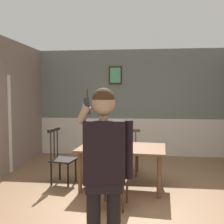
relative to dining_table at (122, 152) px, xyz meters
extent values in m
plane|color=#846042|center=(0.15, -0.58, -0.66)|extent=(7.05, 7.05, 0.00)
cube|color=slate|center=(0.15, 2.62, 1.29)|extent=(5.37, 0.12, 1.87)
cube|color=silver|center=(0.15, 2.63, -0.15)|extent=(5.37, 0.14, 1.02)
cube|color=silver|center=(0.15, 2.60, 0.36)|extent=(5.37, 0.05, 0.06)
cube|color=#382314|center=(-0.37, 2.55, 1.53)|extent=(0.36, 0.03, 0.48)
cube|color=#5BB587|center=(-0.37, 2.53, 1.53)|extent=(0.28, 0.01, 0.40)
cube|color=silver|center=(-2.49, 0.69, 0.39)|extent=(0.06, 0.12, 2.10)
cube|color=brown|center=(0.00, 0.00, 0.07)|extent=(1.61, 1.12, 0.04)
cylinder|color=brown|center=(-0.70, -0.35, -0.31)|extent=(0.07, 0.07, 0.71)
cylinder|color=brown|center=(0.64, -0.45, -0.31)|extent=(0.07, 0.07, 0.71)
cylinder|color=brown|center=(-0.64, 0.45, -0.31)|extent=(0.07, 0.07, 0.71)
cylinder|color=brown|center=(0.70, 0.35, -0.31)|extent=(0.07, 0.07, 0.71)
cube|color=#513823|center=(-0.07, -0.85, -0.21)|extent=(0.49, 0.49, 0.03)
cube|color=#513823|center=(-0.09, -1.05, 0.32)|extent=(0.45, 0.09, 0.06)
cylinder|color=#513823|center=(-0.22, -1.04, 0.07)|extent=(0.02, 0.02, 0.54)
cylinder|color=#513823|center=(-0.09, -1.05, 0.07)|extent=(0.02, 0.02, 0.54)
cylinder|color=#513823|center=(0.05, -1.07, 0.07)|extent=(0.02, 0.02, 0.54)
cylinder|color=#513823|center=(-0.22, -0.65, -0.44)|extent=(0.04, 0.04, 0.43)
cylinder|color=#513823|center=(0.13, -0.69, -0.44)|extent=(0.04, 0.04, 0.43)
cylinder|color=#513823|center=(-0.26, -1.01, -0.44)|extent=(0.04, 0.04, 0.43)
cylinder|color=#513823|center=(0.09, -1.05, -0.44)|extent=(0.04, 0.04, 0.43)
cube|color=black|center=(-1.12, 0.09, -0.21)|extent=(0.49, 0.49, 0.03)
cube|color=black|center=(-1.31, 0.12, 0.36)|extent=(0.11, 0.43, 0.06)
cylinder|color=black|center=(-1.29, 0.25, 0.10)|extent=(0.02, 0.02, 0.58)
cylinder|color=black|center=(-1.31, 0.12, 0.10)|extent=(0.02, 0.02, 0.58)
cylinder|color=black|center=(-1.33, -0.01, 0.10)|extent=(0.02, 0.02, 0.58)
cylinder|color=black|center=(-0.92, 0.23, -0.44)|extent=(0.04, 0.04, 0.44)
cylinder|color=black|center=(-0.98, -0.11, -0.44)|extent=(0.04, 0.04, 0.44)
cylinder|color=black|center=(-1.26, 0.29, -0.44)|extent=(0.04, 0.04, 0.44)
cylinder|color=black|center=(-1.32, -0.05, -0.44)|extent=(0.04, 0.04, 0.44)
cube|color=#513823|center=(0.07, 0.85, -0.21)|extent=(0.51, 0.51, 0.03)
cube|color=#513823|center=(0.08, 1.07, 0.24)|extent=(0.48, 0.07, 0.06)
cylinder|color=#513823|center=(0.22, 1.06, 0.04)|extent=(0.02, 0.02, 0.46)
cylinder|color=#513823|center=(0.08, 1.07, 0.04)|extent=(0.02, 0.02, 0.46)
cylinder|color=#513823|center=(-0.06, 1.07, 0.04)|extent=(0.02, 0.02, 0.46)
cylinder|color=#513823|center=(0.24, 0.65, -0.44)|extent=(0.04, 0.04, 0.44)
cylinder|color=#513823|center=(-0.14, 0.67, -0.44)|extent=(0.04, 0.04, 0.44)
cylinder|color=#513823|center=(0.27, 1.03, -0.44)|extent=(0.04, 0.04, 0.44)
cylinder|color=#513823|center=(-0.11, 1.05, -0.44)|extent=(0.04, 0.04, 0.44)
cylinder|color=black|center=(0.08, -2.24, -0.23)|extent=(0.14, 0.14, 0.86)
cylinder|color=black|center=(-0.12, -2.28, -0.23)|extent=(0.14, 0.14, 0.86)
cube|color=black|center=(-0.02, -2.26, 0.17)|extent=(0.39, 0.27, 0.12)
cube|color=black|center=(-0.02, -2.26, 0.50)|extent=(0.44, 0.30, 0.61)
cylinder|color=black|center=(0.22, -2.21, 0.52)|extent=(0.09, 0.09, 0.58)
cylinder|color=tan|center=(-0.20, -2.31, 0.87)|extent=(0.16, 0.11, 0.20)
cylinder|color=tan|center=(-0.02, -2.26, 0.83)|extent=(0.09, 0.09, 0.05)
sphere|color=tan|center=(-0.02, -2.26, 0.97)|extent=(0.23, 0.23, 0.23)
sphere|color=#472D19|center=(-0.02, -2.26, 1.01)|extent=(0.22, 0.22, 0.22)
cube|color=#2D2D33|center=(-0.16, -2.32, 0.95)|extent=(0.08, 0.05, 0.17)
cylinder|color=black|center=(-0.16, -2.32, 1.07)|extent=(0.01, 0.01, 0.08)
camera|label=1|loc=(0.35, -4.86, 1.08)|focal=43.71mm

